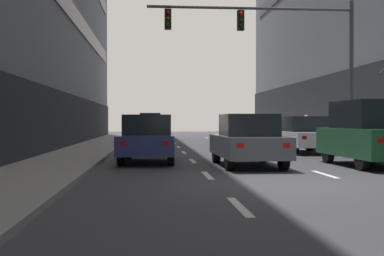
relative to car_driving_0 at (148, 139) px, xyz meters
The scene contains 25 objects.
ground_plane 7.33m from the car_driving_0, 62.93° to the right, with size 120.00×120.00×0.00m, color #38383D.
sidewalk_left 7.20m from the car_driving_0, 115.11° to the right, with size 2.78×80.00×0.14m, color gray.
lane_stripe_l1_s3 9.67m from the car_driving_0, 80.08° to the right, with size 0.16×2.00×0.01m, color silver.
lane_stripe_l1_s4 4.85m from the car_driving_0, 69.70° to the right, with size 0.16×2.00×0.01m, color silver.
lane_stripe_l1_s5 1.93m from the car_driving_0, 17.27° to the left, with size 0.16×2.00×0.01m, color silver.
lane_stripe_l1_s6 5.82m from the car_driving_0, 73.26° to the left, with size 0.16×2.00×0.01m, color silver.
lane_stripe_l1_s7 10.68m from the car_driving_0, 81.04° to the left, with size 0.16×2.00×0.01m, color silver.
lane_stripe_l1_s8 15.63m from the car_driving_0, 83.90° to the left, with size 0.16×2.00×0.01m, color silver.
lane_stripe_l1_s9 20.60m from the car_driving_0, 85.38° to the left, with size 0.16×2.00×0.01m, color silver.
lane_stripe_l1_s10 25.58m from the car_driving_0, 86.28° to the left, with size 0.16×2.00×0.01m, color silver.
lane_stripe_l2_s4 6.75m from the car_driving_0, 42.07° to the right, with size 0.16×2.00×0.01m, color silver.
lane_stripe_l2_s5 5.07m from the car_driving_0, ahead, with size 0.16×2.00×0.01m, color silver.
lane_stripe_l2_s6 7.47m from the car_driving_0, 47.99° to the left, with size 0.16×2.00×0.01m, color silver.
lane_stripe_l2_s7 11.66m from the car_driving_0, 64.71° to the left, with size 0.16×2.00×0.01m, color silver.
lane_stripe_l2_s8 16.31m from the car_driving_0, 72.25° to the left, with size 0.16×2.00×0.01m, color silver.
lane_stripe_l2_s9 21.13m from the car_driving_0, 76.39° to the left, with size 0.16×2.00×0.01m, color silver.
lane_stripe_l2_s10 26.01m from the car_driving_0, 78.98° to the left, with size 0.16×2.00×0.01m, color silver.
car_driving_0 is the anchor object (origin of this frame).
car_driving_1 22.14m from the car_driving_0, 89.92° to the left, with size 1.93×4.46×2.14m.
car_driving_2 3.77m from the car_driving_0, 29.25° to the right, with size 1.98×4.62×1.72m.
car_parked_2 7.55m from the car_driving_0, 16.82° to the right, with size 1.97×4.52×2.17m.
car_parked_3 8.71m from the car_driving_0, 33.92° to the left, with size 2.02×4.62×1.71m.
traffic_signal_0 7.42m from the car_driving_0, 25.40° to the left, with size 8.83×0.35×6.50m.
pedestrian_0 10.79m from the car_driving_0, 26.25° to the left, with size 0.35×0.46×1.50m.
pedestrian_1 13.96m from the car_driving_0, 48.87° to the left, with size 0.27×0.52×1.72m.
Camera 1 is at (-3.18, -11.55, 1.49)m, focal length 46.50 mm.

